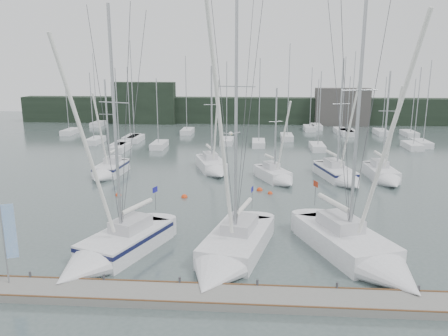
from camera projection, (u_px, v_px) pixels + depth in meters
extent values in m
plane|color=#485756|center=(224.00, 257.00, 26.41)|extent=(160.00, 160.00, 0.00)
cube|color=slate|center=(217.00, 297.00, 21.51)|extent=(24.00, 2.00, 0.40)
cube|color=black|center=(247.00, 110.00, 85.97)|extent=(90.00, 4.00, 5.00)
cube|color=black|center=(144.00, 103.00, 85.10)|extent=(12.00, 3.00, 8.00)
cube|color=#44413E|center=(342.00, 107.00, 82.53)|extent=(10.00, 3.00, 7.00)
cube|color=silver|center=(135.00, 139.00, 65.98)|extent=(1.80, 4.50, 0.90)
cylinder|color=#A1A4A9|center=(132.00, 90.00, 63.78)|extent=(0.12, 0.12, 13.89)
cube|color=silver|center=(317.00, 147.00, 59.51)|extent=(1.80, 4.50, 0.90)
cylinder|color=#A1A4A9|center=(320.00, 109.00, 57.79)|extent=(0.12, 0.12, 9.69)
cube|color=silver|center=(70.00, 132.00, 72.93)|extent=(1.80, 4.50, 0.90)
cylinder|color=#A1A4A9|center=(67.00, 102.00, 71.30)|extent=(0.12, 0.12, 9.01)
cube|color=silver|center=(350.00, 133.00, 71.90)|extent=(1.80, 4.50, 0.90)
cylinder|color=#A1A4A9|center=(353.00, 92.00, 69.85)|extent=(0.12, 0.12, 12.59)
cube|color=silver|center=(409.00, 134.00, 70.84)|extent=(1.80, 4.50, 0.90)
cylinder|color=#A1A4A9|center=(413.00, 106.00, 69.28)|extent=(0.12, 0.12, 8.35)
cube|color=silver|center=(227.00, 142.00, 63.81)|extent=(1.80, 4.50, 0.90)
cylinder|color=#A1A4A9|center=(227.00, 101.00, 61.95)|extent=(0.12, 0.12, 10.96)
cube|color=silver|center=(287.00, 137.00, 67.54)|extent=(1.80, 4.50, 0.90)
cylinder|color=#A1A4A9|center=(289.00, 90.00, 65.38)|extent=(0.12, 0.12, 13.52)
cube|color=silver|center=(95.00, 141.00, 64.35)|extent=(1.80, 4.50, 0.90)
cylinder|color=#A1A4A9|center=(92.00, 106.00, 62.67)|extent=(0.12, 0.12, 9.43)
cube|color=silver|center=(159.00, 145.00, 60.97)|extent=(1.80, 4.50, 0.90)
cylinder|color=#A1A4A9|center=(157.00, 111.00, 59.36)|extent=(0.12, 0.12, 8.76)
cube|color=silver|center=(381.00, 132.00, 72.31)|extent=(1.80, 4.50, 0.90)
cylinder|color=#A1A4A9|center=(385.00, 104.00, 70.72)|extent=(0.12, 0.12, 8.65)
cube|color=silver|center=(120.00, 145.00, 60.76)|extent=(1.80, 4.50, 0.90)
cylinder|color=#A1A4A9|center=(117.00, 106.00, 59.00)|extent=(0.12, 0.12, 10.10)
cube|color=silver|center=(346.00, 133.00, 71.98)|extent=(1.80, 4.50, 0.90)
cylinder|color=#A1A4A9|center=(349.00, 104.00, 70.38)|extent=(0.12, 0.12, 8.70)
cube|color=silver|center=(422.00, 144.00, 62.10)|extent=(1.80, 4.50, 0.90)
cylinder|color=#A1A4A9|center=(428.00, 101.00, 60.22)|extent=(0.12, 0.12, 11.16)
cube|color=silver|center=(341.00, 131.00, 73.70)|extent=(1.80, 4.50, 0.90)
cylinder|color=#A1A4A9|center=(344.00, 93.00, 71.74)|extent=(0.12, 0.12, 11.80)
cube|color=silver|center=(98.00, 124.00, 82.34)|extent=(1.80, 4.50, 0.90)
cylinder|color=#A1A4A9|center=(95.00, 88.00, 80.31)|extent=(0.12, 0.12, 12.48)
cube|color=silver|center=(259.00, 144.00, 62.20)|extent=(1.80, 4.50, 0.90)
cylinder|color=#A1A4A9|center=(259.00, 100.00, 60.29)|extent=(0.12, 0.12, 11.38)
cube|color=silver|center=(412.00, 146.00, 60.27)|extent=(1.80, 4.50, 0.90)
cylinder|color=#A1A4A9|center=(417.00, 106.00, 58.49)|extent=(0.12, 0.12, 10.20)
cube|color=silver|center=(309.00, 128.00, 76.80)|extent=(1.80, 4.50, 0.90)
cylinder|color=#A1A4A9|center=(311.00, 97.00, 75.05)|extent=(0.12, 0.12, 10.05)
cube|color=silver|center=(121.00, 148.00, 58.89)|extent=(1.80, 4.50, 0.90)
cylinder|color=#A1A4A9|center=(117.00, 113.00, 57.30)|extent=(0.12, 0.12, 8.64)
cube|color=silver|center=(187.00, 131.00, 73.34)|extent=(1.80, 4.50, 0.90)
cylinder|color=#A1A4A9|center=(186.00, 93.00, 71.37)|extent=(0.12, 0.12, 11.93)
cube|color=silver|center=(132.00, 138.00, 66.45)|extent=(1.80, 4.50, 0.90)
cylinder|color=#A1A4A9|center=(129.00, 102.00, 64.68)|extent=(0.12, 0.12, 10.20)
cube|color=silver|center=(316.00, 127.00, 78.77)|extent=(1.80, 4.50, 0.90)
cylinder|color=#A1A4A9|center=(318.00, 102.00, 77.24)|extent=(0.12, 0.12, 8.06)
cube|color=silver|center=(127.00, 244.00, 27.24)|extent=(5.04, 6.86, 1.55)
cone|color=silver|center=(75.00, 273.00, 23.35)|extent=(3.76, 3.56, 3.00)
cube|color=#BAB9BE|center=(131.00, 224.00, 27.43)|extent=(2.44, 2.91, 0.72)
cylinder|color=#A1A4A9|center=(115.00, 126.00, 25.12)|extent=(0.19, 0.19, 13.36)
cylinder|color=white|center=(137.00, 206.00, 27.84)|extent=(1.37, 2.93, 0.29)
cube|color=#0F123A|center=(126.00, 236.00, 27.12)|extent=(5.07, 6.89, 0.26)
cube|color=navy|center=(155.00, 190.00, 29.53)|extent=(0.22, 0.53, 0.37)
cube|color=silver|center=(237.00, 244.00, 27.25)|extent=(4.72, 7.40, 1.50)
cone|color=silver|center=(211.00, 279.00, 22.72)|extent=(3.80, 3.60, 3.19)
cube|color=#BAB9BE|center=(240.00, 224.00, 27.46)|extent=(2.35, 3.07, 0.70)
cylinder|color=#A1A4A9|center=(236.00, 113.00, 24.89)|extent=(0.18, 0.18, 14.93)
cylinder|color=white|center=(244.00, 207.00, 28.05)|extent=(1.06, 3.31, 0.28)
cube|color=navy|center=(252.00, 189.00, 30.01)|extent=(0.15, 0.53, 0.36)
cube|color=silver|center=(344.00, 243.00, 27.18)|extent=(5.77, 7.91, 1.67)
cone|color=silver|center=(400.00, 281.00, 22.43)|extent=(4.24, 4.10, 3.34)
cube|color=#BAB9BE|center=(340.00, 222.00, 27.41)|extent=(2.77, 3.35, 0.78)
cylinder|color=#A1A4A9|center=(358.00, 116.00, 24.85)|extent=(0.20, 0.20, 14.38)
cylinder|color=white|center=(334.00, 203.00, 28.00)|extent=(1.59, 3.37, 0.31)
cube|color=#A12D15|center=(316.00, 184.00, 30.06)|extent=(0.24, 0.56, 0.40)
cube|color=silver|center=(111.00, 170.00, 46.24)|extent=(2.66, 4.82, 1.43)
cone|color=silver|center=(99.00, 178.00, 43.01)|extent=(2.50, 2.15, 2.39)
cube|color=#BAB9BE|center=(113.00, 160.00, 46.46)|extent=(1.42, 1.95, 0.67)
cylinder|color=#A1A4A9|center=(107.00, 123.00, 44.74)|extent=(0.17, 0.17, 8.75)
cylinder|color=white|center=(114.00, 151.00, 46.70)|extent=(0.40, 2.30, 0.27)
cube|color=#0F123A|center=(111.00, 166.00, 46.13)|extent=(2.68, 4.84, 0.24)
cube|color=silver|center=(211.00, 166.00, 48.15)|extent=(3.96, 5.85, 1.46)
cone|color=silver|center=(219.00, 174.00, 44.52)|extent=(3.02, 2.93, 2.43)
cube|color=#BAB9BE|center=(210.00, 156.00, 48.36)|extent=(1.93, 2.45, 0.68)
cylinder|color=#A1A4A9|center=(212.00, 114.00, 46.45)|extent=(0.17, 0.17, 10.07)
cylinder|color=white|center=(209.00, 147.00, 48.71)|extent=(1.06, 2.58, 0.27)
cube|color=silver|center=(273.00, 176.00, 44.00)|extent=(3.72, 4.74, 1.36)
cone|color=silver|center=(287.00, 183.00, 41.26)|extent=(2.73, 2.54, 2.17)
cube|color=#BAB9BE|center=(271.00, 165.00, 44.19)|extent=(1.79, 2.03, 0.63)
cylinder|color=#A1A4A9|center=(276.00, 130.00, 42.63)|extent=(0.16, 0.16, 8.09)
cylinder|color=white|center=(270.00, 157.00, 44.35)|extent=(1.08, 1.98, 0.25)
cube|color=silver|center=(335.00, 174.00, 44.62)|extent=(3.76, 6.22, 1.44)
cone|color=silver|center=(353.00, 185.00, 40.64)|extent=(3.00, 2.99, 2.50)
cube|color=#BAB9BE|center=(334.00, 163.00, 44.84)|extent=(1.87, 2.57, 0.67)
cylinder|color=#A1A4A9|center=(340.00, 115.00, 42.81)|extent=(0.17, 0.17, 10.77)
cylinder|color=white|center=(332.00, 153.00, 45.29)|extent=(0.91, 2.82, 0.27)
cube|color=#0F123A|center=(335.00, 169.00, 44.51)|extent=(3.78, 6.25, 0.24)
cube|color=silver|center=(380.00, 174.00, 44.55)|extent=(2.62, 5.22, 1.43)
cone|color=silver|center=(393.00, 184.00, 41.00)|extent=(2.48, 2.30, 2.38)
cube|color=#BAB9BE|center=(380.00, 163.00, 44.77)|extent=(1.40, 2.10, 0.67)
cylinder|color=#A1A4A9|center=(386.00, 121.00, 42.91)|extent=(0.17, 0.17, 9.61)
cylinder|color=white|center=(379.00, 154.00, 45.10)|extent=(0.38, 2.51, 0.27)
sphere|color=red|center=(184.00, 197.00, 38.23)|extent=(0.57, 0.57, 0.57)
sphere|color=red|center=(270.00, 194.00, 39.34)|extent=(0.45, 0.45, 0.45)
sphere|color=red|center=(118.00, 196.00, 38.78)|extent=(0.53, 0.53, 0.53)
cylinder|color=#A1A4A9|center=(4.00, 244.00, 22.01)|extent=(0.08, 0.08, 4.32)
cube|color=blue|center=(10.00, 231.00, 21.96)|extent=(0.55, 0.24, 2.88)
ellipsoid|color=silver|center=(231.00, 134.00, 23.19)|extent=(0.33, 0.49, 0.21)
cube|color=gray|center=(225.00, 133.00, 23.14)|extent=(0.48, 0.25, 0.11)
cube|color=gray|center=(236.00, 133.00, 23.23)|extent=(0.48, 0.25, 0.11)
sphere|color=red|center=(260.00, 190.00, 40.35)|extent=(0.57, 0.57, 0.57)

